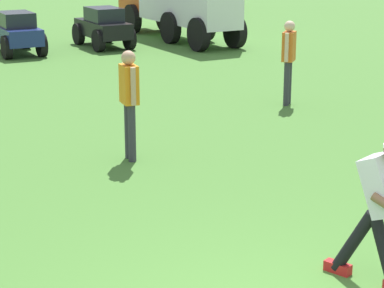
{
  "coord_description": "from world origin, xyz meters",
  "views": [
    {
      "loc": [
        -2.95,
        -4.34,
        3.14
      ],
      "look_at": [
        0.36,
        2.75,
        0.9
      ],
      "focal_mm": 70.0,
      "sensor_mm": 36.0,
      "label": 1
    }
  ],
  "objects_px": {
    "frisbee_thrower": "(381,203)",
    "parked_car_slot_e": "(103,27)",
    "parked_car_slot_d": "(16,32)",
    "teammate_near_sideline": "(289,55)",
    "teammate_midfield": "(129,95)"
  },
  "relations": [
    {
      "from": "frisbee_thrower",
      "to": "parked_car_slot_d",
      "type": "xyz_separation_m",
      "value": [
        -0.06,
        14.81,
        -0.23
      ]
    },
    {
      "from": "frisbee_thrower",
      "to": "parked_car_slot_d",
      "type": "height_order",
      "value": "frisbee_thrower"
    },
    {
      "from": "frisbee_thrower",
      "to": "parked_car_slot_d",
      "type": "relative_size",
      "value": 0.64
    },
    {
      "from": "teammate_midfield",
      "to": "frisbee_thrower",
      "type": "bearing_deg",
      "value": -81.77
    },
    {
      "from": "frisbee_thrower",
      "to": "teammate_near_sideline",
      "type": "relative_size",
      "value": 0.91
    },
    {
      "from": "frisbee_thrower",
      "to": "parked_car_slot_d",
      "type": "bearing_deg",
      "value": 90.24
    },
    {
      "from": "frisbee_thrower",
      "to": "teammate_midfield",
      "type": "height_order",
      "value": "teammate_midfield"
    },
    {
      "from": "parked_car_slot_e",
      "to": "frisbee_thrower",
      "type": "bearing_deg",
      "value": -99.08
    },
    {
      "from": "teammate_near_sideline",
      "to": "parked_car_slot_e",
      "type": "distance_m",
      "value": 8.35
    },
    {
      "from": "teammate_near_sideline",
      "to": "teammate_midfield",
      "type": "height_order",
      "value": "same"
    },
    {
      "from": "frisbee_thrower",
      "to": "parked_car_slot_e",
      "type": "relative_size",
      "value": 0.63
    },
    {
      "from": "teammate_midfield",
      "to": "teammate_near_sideline",
      "type": "bearing_deg",
      "value": 27.97
    },
    {
      "from": "teammate_midfield",
      "to": "parked_car_slot_d",
      "type": "distance_m",
      "value": 10.21
    },
    {
      "from": "parked_car_slot_e",
      "to": "teammate_near_sideline",
      "type": "bearing_deg",
      "value": -84.34
    },
    {
      "from": "teammate_near_sideline",
      "to": "parked_car_slot_e",
      "type": "xyz_separation_m",
      "value": [
        -0.82,
        8.3,
        -0.38
      ]
    }
  ]
}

